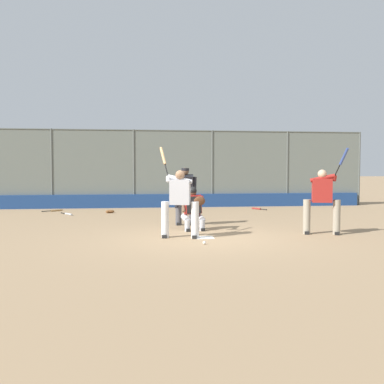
% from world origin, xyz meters
% --- Properties ---
extents(ground_plane, '(160.00, 160.00, 0.00)m').
position_xyz_m(ground_plane, '(0.00, 0.00, 0.00)').
color(ground_plane, '#9E7F5B').
extents(home_plate_marker, '(0.43, 0.43, 0.01)m').
position_xyz_m(home_plate_marker, '(0.00, 0.00, 0.01)').
color(home_plate_marker, white).
rests_on(home_plate_marker, ground_plane).
extents(backstop_fence, '(16.98, 0.08, 3.31)m').
position_xyz_m(backstop_fence, '(0.00, -8.66, 1.75)').
color(backstop_fence, '#515651').
rests_on(backstop_fence, ground_plane).
extents(padding_wall, '(16.56, 0.18, 0.56)m').
position_xyz_m(padding_wall, '(0.00, -8.56, 0.28)').
color(padding_wall, navy).
rests_on(padding_wall, ground_plane).
extents(bleachers_beyond, '(11.83, 3.05, 1.80)m').
position_xyz_m(bleachers_beyond, '(0.29, -11.51, 0.59)').
color(bleachers_beyond, slate).
rests_on(bleachers_beyond, ground_plane).
extents(batter_at_plate, '(0.90, 0.82, 2.19)m').
position_xyz_m(batter_at_plate, '(0.59, -0.06, 0.88)').
color(batter_at_plate, silver).
rests_on(batter_at_plate, ground_plane).
extents(catcher_behind_plate, '(0.64, 0.75, 1.18)m').
position_xyz_m(catcher_behind_plate, '(0.10, -1.34, 0.61)').
color(catcher_behind_plate, '#B7B7BC').
rests_on(catcher_behind_plate, ground_plane).
extents(umpire_home, '(0.68, 0.46, 1.68)m').
position_xyz_m(umpire_home, '(0.19, -2.45, 0.90)').
color(umpire_home, '#4C4C51').
rests_on(umpire_home, ground_plane).
extents(batter_on_deck, '(0.89, 0.81, 2.16)m').
position_xyz_m(batter_on_deck, '(-3.03, -0.18, 0.89)').
color(batter_on_deck, gray).
rests_on(batter_on_deck, ground_plane).
extents(spare_bat_near_backstop, '(0.70, 0.62, 0.07)m').
position_xyz_m(spare_bat_near_backstop, '(4.74, -7.32, 0.03)').
color(spare_bat_near_backstop, black).
rests_on(spare_bat_near_backstop, ground_plane).
extents(spare_bat_by_padding, '(0.52, 0.75, 0.07)m').
position_xyz_m(spare_bat_by_padding, '(4.04, -5.87, 0.03)').
color(spare_bat_by_padding, black).
rests_on(spare_bat_by_padding, ground_plane).
extents(spare_bat_third_base_side, '(0.45, 0.73, 0.07)m').
position_xyz_m(spare_bat_third_base_side, '(-3.28, -7.07, 0.03)').
color(spare_bat_third_base_side, black).
rests_on(spare_bat_third_base_side, ground_plane).
extents(fielding_glove_on_dirt, '(0.33, 0.25, 0.12)m').
position_xyz_m(fielding_glove_on_dirt, '(2.59, -6.38, 0.06)').
color(fielding_glove_on_dirt, brown).
rests_on(fielding_glove_on_dirt, ground_plane).
extents(baseball_loose, '(0.07, 0.07, 0.07)m').
position_xyz_m(baseball_loose, '(0.15, 0.93, 0.04)').
color(baseball_loose, white).
rests_on(baseball_loose, ground_plane).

